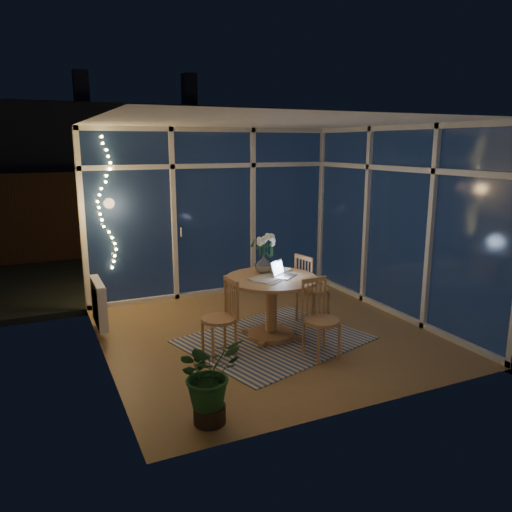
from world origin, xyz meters
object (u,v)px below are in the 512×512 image
at_px(dining_table, 271,308).
at_px(chair_right, 313,288).
at_px(potted_plant, 209,382).
at_px(laptop, 285,268).
at_px(flower_vase, 264,265).
at_px(chair_front, 322,319).
at_px(chair_left, 219,317).

relative_size(dining_table, chair_right, 1.18).
relative_size(dining_table, potted_plant, 1.49).
xyz_separation_m(dining_table, chair_right, (0.75, 0.26, 0.09)).
relative_size(laptop, flower_vase, 1.35).
xyz_separation_m(dining_table, laptop, (0.17, -0.03, 0.49)).
relative_size(chair_right, chair_front, 1.06).
relative_size(dining_table, chair_left, 1.26).
xyz_separation_m(chair_front, potted_plant, (-1.60, -0.77, -0.07)).
height_order(chair_front, potted_plant, chair_front).
bearing_deg(potted_plant, laptop, 44.57).
distance_m(chair_right, flower_vase, 0.84).
bearing_deg(laptop, chair_front, -119.36).
xyz_separation_m(dining_table, flower_vase, (0.01, 0.24, 0.49)).
height_order(laptop, potted_plant, laptop).
bearing_deg(laptop, dining_table, 132.13).
relative_size(chair_right, laptop, 3.37).
relative_size(chair_right, flower_vase, 4.55).
xyz_separation_m(chair_front, laptop, (-0.09, 0.72, 0.42)).
bearing_deg(laptop, flower_vase, 83.44).
bearing_deg(flower_vase, dining_table, -92.62).
relative_size(dining_table, laptop, 3.99).
bearing_deg(chair_left, chair_front, 57.41).
distance_m(chair_right, laptop, 0.76).
distance_m(chair_front, potted_plant, 1.78).
bearing_deg(laptop, chair_left, 154.74).
bearing_deg(dining_table, laptop, -11.55).
bearing_deg(chair_front, potted_plant, -158.88).
distance_m(chair_left, laptop, 1.04).
distance_m(dining_table, flower_vase, 0.55).
distance_m(dining_table, chair_left, 0.80).
bearing_deg(flower_vase, chair_left, -149.32).
distance_m(chair_left, flower_vase, 1.00).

